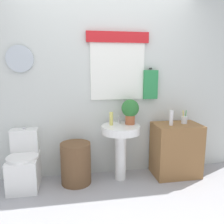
{
  "coord_description": "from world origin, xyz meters",
  "views": [
    {
      "loc": [
        -0.43,
        -2.04,
        1.52
      ],
      "look_at": [
        0.08,
        0.8,
        0.95
      ],
      "focal_mm": 37.12,
      "sensor_mm": 36.0,
      "label": 1
    }
  ],
  "objects": [
    {
      "name": "laundry_hamper",
      "position": [
        -0.39,
        0.85,
        0.27
      ],
      "size": [
        0.39,
        0.39,
        0.55
      ],
      "primitive_type": "cylinder",
      "color": "brown",
      "rests_on": "ground_plane"
    },
    {
      "name": "toilet",
      "position": [
        -1.04,
        0.88,
        0.29
      ],
      "size": [
        0.38,
        0.51,
        0.74
      ],
      "color": "white",
      "rests_on": "ground_plane"
    },
    {
      "name": "wooden_cabinet",
      "position": [
        1.0,
        0.85,
        0.37
      ],
      "size": [
        0.63,
        0.44,
        0.74
      ],
      "primitive_type": "cube",
      "color": "olive",
      "rests_on": "ground_plane"
    },
    {
      "name": "soap_bottle",
      "position": [
        0.09,
        0.9,
        0.85
      ],
      "size": [
        0.05,
        0.05,
        0.18
      ],
      "primitive_type": "cylinder",
      "color": "#DBD166",
      "rests_on": "pedestal_sink"
    },
    {
      "name": "lotion_bottle",
      "position": [
        0.89,
        0.81,
        0.84
      ],
      "size": [
        0.05,
        0.05,
        0.2
      ],
      "primitive_type": "cylinder",
      "color": "white",
      "rests_on": "wooden_cabinet"
    },
    {
      "name": "ground_plane",
      "position": [
        0.0,
        0.0,
        0.0
      ],
      "size": [
        8.0,
        8.0,
        0.0
      ],
      "primitive_type": "plane",
      "color": "#A3A3A8"
    },
    {
      "name": "potted_plant",
      "position": [
        0.35,
        0.91,
        0.95
      ],
      "size": [
        0.24,
        0.24,
        0.34
      ],
      "color": "#AD5B38",
      "rests_on": "pedestal_sink"
    },
    {
      "name": "toothbrush_cup",
      "position": [
        1.12,
        0.87,
        0.8
      ],
      "size": [
        0.08,
        0.08,
        0.19
      ],
      "color": "silver",
      "rests_on": "wooden_cabinet"
    },
    {
      "name": "faucet",
      "position": [
        0.21,
        0.97,
        0.81
      ],
      "size": [
        0.03,
        0.03,
        0.1
      ],
      "primitive_type": "cylinder",
      "color": "silver",
      "rests_on": "pedestal_sink"
    },
    {
      "name": "pedestal_sink",
      "position": [
        0.21,
        0.85,
        0.57
      ],
      "size": [
        0.51,
        0.51,
        0.76
      ],
      "color": "white",
      "rests_on": "ground_plane"
    },
    {
      "name": "back_wall",
      "position": [
        0.0,
        1.15,
        1.31
      ],
      "size": [
        4.4,
        0.18,
        2.6
      ],
      "color": "silver",
      "rests_on": "ground_plane"
    }
  ]
}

